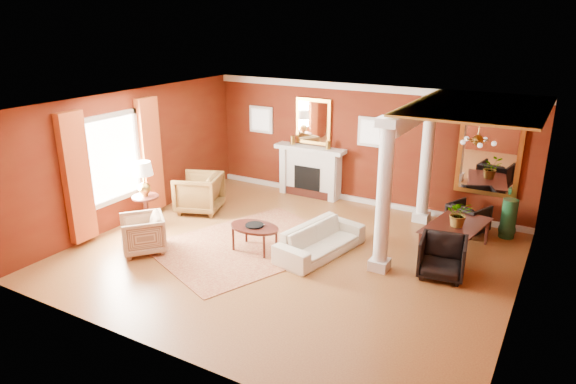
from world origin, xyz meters
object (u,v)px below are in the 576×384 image
Objects in this scene: sofa at (321,235)px; side_table at (144,183)px; armchair_leopard at (199,191)px; armchair_stripe at (143,232)px; coffee_table at (255,228)px; dining_table at (457,231)px.

sofa is 4.06m from side_table.
armchair_leopard is 2.33m from armchair_stripe.
side_table is at bearing -178.22° from coffee_table.
armchair_stripe is at bearing -8.38° from armchair_leopard.
armchair_leopard is 5.82m from dining_table.
side_table is at bearing 109.91° from sofa.
side_table is (-0.46, -1.25, 0.47)m from armchair_leopard.
armchair_leopard reaches higher than coffee_table.
coffee_table is at bearing 128.06° from dining_table.
sofa is at bearing 68.37° from armchair_stripe.
side_table reaches higher than sofa.
coffee_table is at bearing 1.78° from side_table.
sofa is 3.58m from armchair_leopard.
dining_table is (5.78, 0.71, -0.05)m from armchair_leopard.
armchair_leopard is 0.98× the size of coffee_table.
sofa is 2.64m from dining_table.
sofa is at bearing 59.80° from armchair_leopard.
dining_table is at bearing 28.43° from coffee_table.
armchair_stripe is (0.45, -2.28, -0.09)m from armchair_leopard.
dining_table is at bearing 17.42° from side_table.
armchair_leopard is at bearing 141.68° from armchair_stripe.
dining_table is at bearing -47.37° from sofa.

